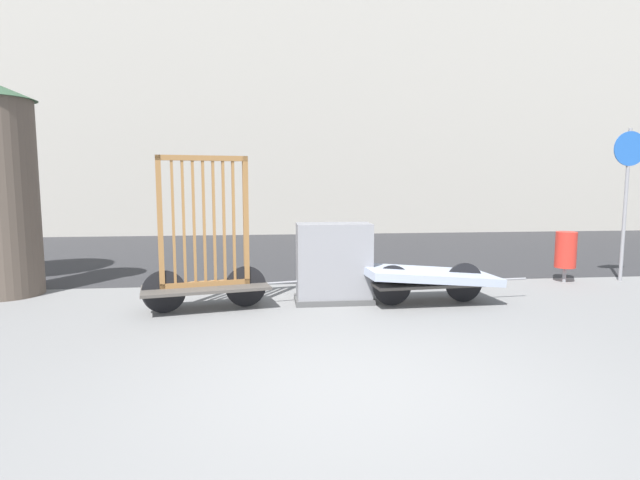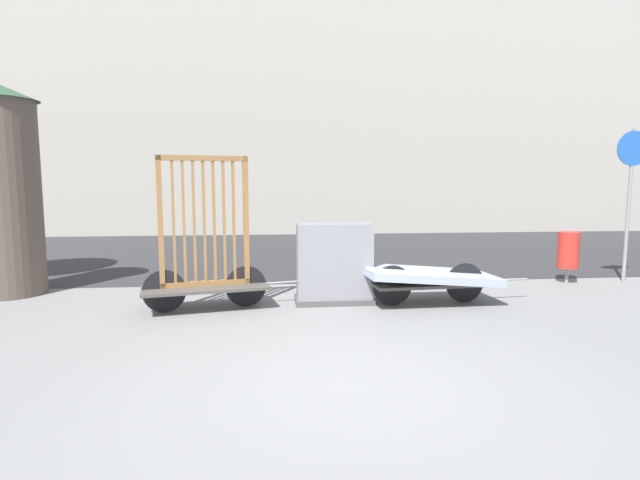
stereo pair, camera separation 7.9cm
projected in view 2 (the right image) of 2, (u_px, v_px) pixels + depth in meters
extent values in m
plane|color=slate|center=(351.00, 385.00, 4.31)|extent=(60.00, 60.00, 0.00)
cube|color=#2D2D30|center=(298.00, 251.00, 12.66)|extent=(56.00, 8.17, 0.01)
cube|color=#B2ADA3|center=(288.00, 97.00, 18.12)|extent=(48.00, 4.00, 9.62)
cube|color=#4C4742|center=(206.00, 287.00, 6.86)|extent=(1.81, 1.05, 0.04)
cylinder|color=black|center=(246.00, 286.00, 7.02)|extent=(0.57, 0.15, 0.58)
cylinder|color=black|center=(164.00, 291.00, 6.69)|extent=(0.57, 0.15, 0.58)
cylinder|color=gray|center=(290.00, 282.00, 7.22)|extent=(0.69, 0.17, 0.03)
cube|color=olive|center=(206.00, 283.00, 6.85)|extent=(1.19, 0.32, 0.07)
cube|color=olive|center=(203.00, 158.00, 6.65)|extent=(1.19, 0.32, 0.07)
cube|color=olive|center=(160.00, 223.00, 6.58)|extent=(0.08, 0.08, 1.77)
cube|color=olive|center=(246.00, 221.00, 6.92)|extent=(0.08, 0.08, 1.77)
cube|color=olive|center=(174.00, 222.00, 6.63)|extent=(0.05, 0.06, 1.70)
cube|color=olive|center=(184.00, 222.00, 6.67)|extent=(0.05, 0.06, 1.70)
cube|color=olive|center=(194.00, 222.00, 6.71)|extent=(0.05, 0.06, 1.70)
cube|color=olive|center=(204.00, 222.00, 6.75)|extent=(0.05, 0.06, 1.70)
cube|color=olive|center=(214.00, 221.00, 6.79)|extent=(0.05, 0.06, 1.70)
cube|color=olive|center=(224.00, 221.00, 6.83)|extent=(0.05, 0.06, 1.70)
cube|color=olive|center=(234.00, 221.00, 6.87)|extent=(0.05, 0.06, 1.70)
cube|color=#4C4742|center=(429.00, 283.00, 7.16)|extent=(1.75, 0.85, 0.04)
cylinder|color=black|center=(465.00, 283.00, 7.26)|extent=(0.58, 0.08, 0.58)
cylinder|color=black|center=(392.00, 285.00, 7.07)|extent=(0.58, 0.08, 0.58)
cylinder|color=gray|center=(505.00, 280.00, 7.38)|extent=(0.70, 0.09, 0.03)
cube|color=#9EA8BC|center=(429.00, 275.00, 7.15)|extent=(1.98, 1.08, 0.27)
cube|color=#4C4C4C|center=(334.00, 299.00, 7.29)|extent=(1.13, 0.57, 0.08)
cube|color=gray|center=(334.00, 263.00, 7.22)|extent=(1.07, 0.51, 1.16)
cylinder|color=gray|center=(567.00, 275.00, 8.69)|extent=(0.06, 0.06, 0.26)
cylinder|color=red|center=(568.00, 250.00, 8.64)|extent=(0.35, 0.35, 0.63)
cylinder|color=gray|center=(628.00, 206.00, 8.66)|extent=(0.06, 0.06, 2.67)
cylinder|color=blue|center=(633.00, 148.00, 8.53)|extent=(0.59, 0.02, 0.59)
cylinder|color=brown|center=(5.00, 199.00, 7.64)|extent=(1.03, 1.03, 2.97)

